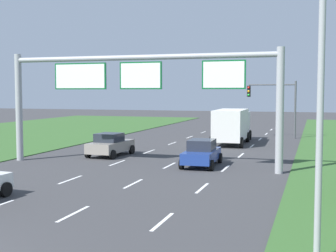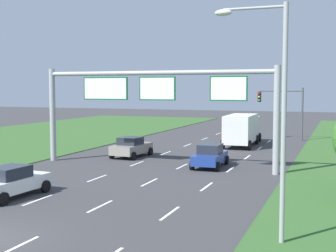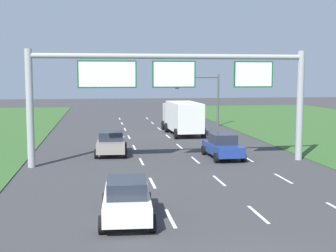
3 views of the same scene
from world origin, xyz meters
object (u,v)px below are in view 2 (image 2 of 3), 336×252
car_near_red (131,147)px  traffic_light_mast (284,104)px  box_truck (242,128)px  car_lead_silver (11,182)px  street_lamp (273,102)px  sign_gantry (155,97)px  car_mid_lane (210,156)px

car_near_red → traffic_light_mast: 19.79m
box_truck → car_lead_silver: bearing=-106.4°
car_near_red → street_lamp: size_ratio=0.49×
sign_gantry → car_lead_silver: bearing=-107.1°
car_lead_silver → street_lamp: (13.42, -2.52, 4.28)m
car_lead_silver → street_lamp: bearing=-7.5°
car_lead_silver → traffic_light_mast: 33.26m
car_mid_lane → box_truck: (-0.37, 13.11, 0.85)m
car_mid_lane → box_truck: box_truck is taller
car_near_red → box_truck: (6.88, 10.63, 0.85)m
car_mid_lane → traffic_light_mast: bearing=80.0°
car_lead_silver → box_truck: (6.72, 25.46, 0.86)m
car_near_red → sign_gantry: 6.63m
car_near_red → box_truck: box_truck is taller
car_near_red → car_mid_lane: (7.24, -2.48, 0.00)m
box_truck → car_near_red: bearing=-124.5°
car_lead_silver → sign_gantry: (3.41, 11.07, 4.14)m
car_mid_lane → sign_gantry: sign_gantry is taller
car_lead_silver → traffic_light_mast: traffic_light_mast is taller
car_near_red → sign_gantry: (3.57, -3.76, 4.14)m
car_lead_silver → box_truck: size_ratio=0.52×
car_lead_silver → sign_gantry: sign_gantry is taller
car_mid_lane → street_lamp: street_lamp is taller
car_mid_lane → sign_gantry: size_ratio=0.24×
car_lead_silver → box_truck: 26.34m
box_truck → street_lamp: (6.70, -27.98, 3.42)m
car_near_red → car_lead_silver: car_near_red is taller
car_near_red → box_truck: size_ratio=0.50×
traffic_light_mast → car_near_red: bearing=-120.8°
car_lead_silver → car_mid_lane: size_ratio=1.03×
car_lead_silver → traffic_light_mast: size_ratio=0.77×
car_near_red → traffic_light_mast: bearing=62.4°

